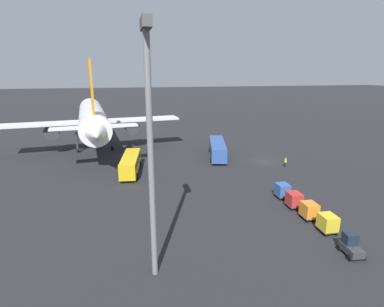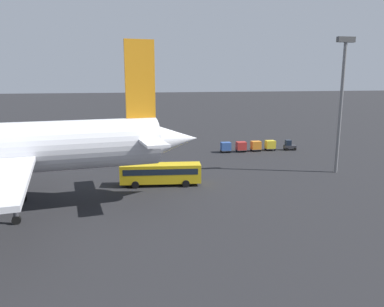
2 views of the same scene
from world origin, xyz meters
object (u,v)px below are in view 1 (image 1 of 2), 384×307
object	(u,v)px
baggage_tug	(351,245)
cargo_cart_blue	(282,190)
airplane	(93,118)
cargo_cart_orange	(309,210)
worker_person	(285,162)
cargo_cart_yellow	(328,223)
shuttle_bus_near	(217,148)
shuttle_bus_far	(131,163)
cargo_cart_red	(294,199)

from	to	relation	value
baggage_tug	cargo_cart_blue	size ratio (longest dim) A/B	1.23
airplane	baggage_tug	distance (m)	55.35
airplane	cargo_cart_orange	xyz separation A→B (m)	(-40.35, -27.78, -6.01)
baggage_tug	worker_person	bearing A→B (deg)	-10.27
airplane	cargo_cart_orange	bearing A→B (deg)	-152.24
worker_person	cargo_cart_orange	xyz separation A→B (m)	(-19.28, 7.82, 0.32)
cargo_cart_orange	airplane	bearing A→B (deg)	34.55
cargo_cart_yellow	cargo_cart_blue	xyz separation A→B (m)	(9.60, 0.10, 0.00)
worker_person	cargo_cart_yellow	distance (m)	23.75
airplane	cargo_cart_yellow	world-z (taller)	airplane
airplane	shuttle_bus_near	size ratio (longest dim) A/B	3.39
shuttle_bus_near	baggage_tug	size ratio (longest dim) A/B	5.24
shuttle_bus_near	baggage_tug	bearing A→B (deg)	-162.40
baggage_tug	cargo_cart_yellow	size ratio (longest dim) A/B	1.23
shuttle_bus_near	shuttle_bus_far	size ratio (longest dim) A/B	1.17
shuttle_bus_near	worker_person	distance (m)	13.88
cargo_cart_orange	cargo_cart_red	xyz separation A→B (m)	(3.20, 0.08, 0.00)
shuttle_bus_near	worker_person	bearing A→B (deg)	-117.74
worker_person	shuttle_bus_far	bearing A→B (deg)	84.01
shuttle_bus_near	cargo_cart_orange	size ratio (longest dim) A/B	6.42
airplane	cargo_cart_blue	xyz separation A→B (m)	(-33.95, -27.83, -6.01)
baggage_tug	shuttle_bus_far	bearing A→B (deg)	40.82
airplane	cargo_cart_yellow	distance (m)	52.09
shuttle_bus_far	baggage_tug	world-z (taller)	shuttle_bus_far
cargo_cart_yellow	cargo_cart_orange	xyz separation A→B (m)	(3.20, 0.15, 0.00)
airplane	cargo_cart_blue	distance (m)	44.31
worker_person	cargo_cart_red	distance (m)	17.92
cargo_cart_blue	shuttle_bus_far	bearing A→B (deg)	52.09
shuttle_bus_far	cargo_cart_yellow	world-z (taller)	shuttle_bus_far
airplane	cargo_cart_yellow	xyz separation A→B (m)	(-43.55, -27.93, -6.01)
shuttle_bus_far	cargo_cart_blue	size ratio (longest dim) A/B	5.49
shuttle_bus_near	cargo_cart_orange	world-z (taller)	shuttle_bus_near
cargo_cart_orange	cargo_cart_blue	world-z (taller)	same
worker_person	baggage_tug	bearing A→B (deg)	163.05
cargo_cart_orange	baggage_tug	bearing A→B (deg)	177.86
cargo_cart_orange	cargo_cart_blue	size ratio (longest dim) A/B	1.00
airplane	shuttle_bus_far	bearing A→B (deg)	-164.30
cargo_cart_blue	shuttle_bus_near	bearing A→B (deg)	6.59
shuttle_bus_far	cargo_cart_orange	distance (m)	30.09
shuttle_bus_near	shuttle_bus_far	world-z (taller)	shuttle_bus_near
airplane	baggage_tug	bearing A→B (deg)	-156.78
airplane	shuttle_bus_near	distance (m)	28.41
baggage_tug	cargo_cart_red	world-z (taller)	baggage_tug
worker_person	cargo_cart_blue	distance (m)	15.05
worker_person	cargo_cart_orange	size ratio (longest dim) A/B	0.84
worker_person	cargo_cart_red	size ratio (longest dim) A/B	0.84
shuttle_bus_far	cargo_cart_yellow	xyz separation A→B (m)	(-25.43, -20.43, -0.63)
shuttle_bus_near	shuttle_bus_far	bearing A→B (deg)	123.48
cargo_cart_red	shuttle_bus_far	bearing A→B (deg)	46.71
cargo_cart_yellow	cargo_cart_blue	size ratio (longest dim) A/B	1.00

